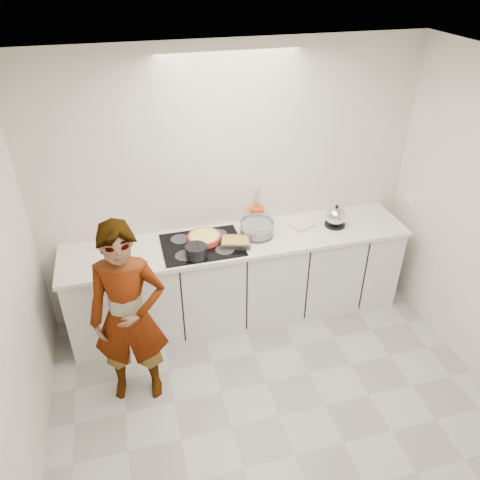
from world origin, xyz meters
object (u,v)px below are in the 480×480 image
object	(u,v)px
hob	(202,245)
utensil_crock	(257,215)
kettle	(336,217)
saucepan	(196,251)
tart_dish	(204,237)
mixing_bowl	(257,229)
baking_dish	(236,242)
cook	(129,317)

from	to	relation	value
hob	utensil_crock	world-z (taller)	utensil_crock
kettle	utensil_crock	bearing A→B (deg)	160.13
saucepan	kettle	bearing A→B (deg)	7.90
hob	tart_dish	size ratio (longest dim) A/B	2.18
hob	mixing_bowl	size ratio (longest dim) A/B	1.92
tart_dish	hob	bearing A→B (deg)	-118.51
saucepan	utensil_crock	xyz separation A→B (m)	(0.68, 0.45, 0.01)
hob	baking_dish	world-z (taller)	baking_dish
saucepan	tart_dish	bearing A→B (deg)	63.84
baking_dish	kettle	distance (m)	1.02
hob	baking_dish	bearing A→B (deg)	-14.65
mixing_bowl	kettle	distance (m)	0.78
tart_dish	utensil_crock	size ratio (longest dim) A/B	2.03
hob	saucepan	bearing A→B (deg)	-115.25
hob	kettle	size ratio (longest dim) A/B	2.85
kettle	hob	bearing A→B (deg)	-179.21
hob	cook	world-z (taller)	cook
tart_dish	saucepan	world-z (taller)	saucepan
saucepan	kettle	world-z (taller)	kettle
tart_dish	baking_dish	size ratio (longest dim) A/B	1.08
tart_dish	utensil_crock	bearing A→B (deg)	20.27
utensil_crock	mixing_bowl	bearing A→B (deg)	-106.96
kettle	utensil_crock	distance (m)	0.76
cook	utensil_crock	bearing A→B (deg)	45.43
baking_dish	mixing_bowl	world-z (taller)	mixing_bowl
mixing_bowl	tart_dish	bearing A→B (deg)	178.07
baking_dish	utensil_crock	bearing A→B (deg)	48.76
utensil_crock	cook	world-z (taller)	cook
kettle	saucepan	bearing A→B (deg)	-172.10
hob	tart_dish	distance (m)	0.08
hob	baking_dish	distance (m)	0.31
mixing_bowl	cook	bearing A→B (deg)	-149.21
hob	kettle	xyz separation A→B (m)	(1.31, 0.02, 0.09)
saucepan	cook	size ratio (longest dim) A/B	0.15
hob	cook	xyz separation A→B (m)	(-0.71, -0.69, -0.10)
kettle	tart_dish	bearing A→B (deg)	177.87
tart_dish	saucepan	size ratio (longest dim) A/B	1.31
utensil_crock	cook	xyz separation A→B (m)	(-1.31, -0.97, -0.18)
hob	cook	bearing A→B (deg)	-135.70
mixing_bowl	cook	size ratio (longest dim) A/B	0.23
hob	saucepan	size ratio (longest dim) A/B	2.86
baking_dish	utensil_crock	xyz separation A→B (m)	(0.31, 0.35, 0.04)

